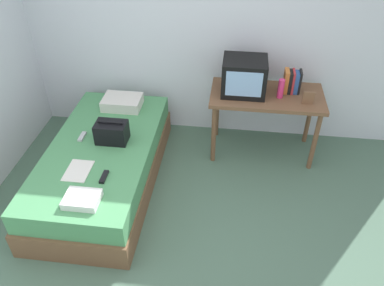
{
  "coord_description": "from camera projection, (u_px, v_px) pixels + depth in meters",
  "views": [
    {
      "loc": [
        0.36,
        -1.95,
        2.75
      ],
      "look_at": [
        -0.01,
        0.92,
        0.53
      ],
      "focal_mm": 36.15,
      "sensor_mm": 36.0,
      "label": 1
    }
  ],
  "objects": [
    {
      "name": "desk",
      "position": [
        266.0,
        102.0,
        4.02
      ],
      "size": [
        1.16,
        0.6,
        0.74
      ],
      "color": "brown",
      "rests_on": "ground"
    },
    {
      "name": "magazine",
      "position": [
        78.0,
        171.0,
        3.41
      ],
      "size": [
        0.21,
        0.29,
        0.01
      ],
      "primitive_type": "cube",
      "color": "white",
      "rests_on": "bed"
    },
    {
      "name": "water_bottle",
      "position": [
        281.0,
        89.0,
        3.85
      ],
      "size": [
        0.06,
        0.06,
        0.2
      ],
      "primitive_type": "cylinder",
      "color": "#E53372",
      "rests_on": "desk"
    },
    {
      "name": "tv",
      "position": [
        244.0,
        76.0,
        3.89
      ],
      "size": [
        0.44,
        0.39,
        0.36
      ],
      "color": "black",
      "rests_on": "desk"
    },
    {
      "name": "remote_silver",
      "position": [
        82.0,
        137.0,
        3.8
      ],
      "size": [
        0.04,
        0.14,
        0.02
      ],
      "primitive_type": "cube",
      "color": "#B7B7BC",
      "rests_on": "bed"
    },
    {
      "name": "handbag",
      "position": [
        112.0,
        132.0,
        3.7
      ],
      "size": [
        0.3,
        0.2,
        0.23
      ],
      "color": "black",
      "rests_on": "bed"
    },
    {
      "name": "ground_plane",
      "position": [
        179.0,
        259.0,
        3.24
      ],
      "size": [
        8.0,
        8.0,
        0.0
      ],
      "primitive_type": "plane",
      "color": "#4C6B56"
    },
    {
      "name": "bed",
      "position": [
        104.0,
        165.0,
        3.85
      ],
      "size": [
        1.0,
        2.0,
        0.48
      ],
      "color": "brown",
      "rests_on": "ground"
    },
    {
      "name": "folded_towel",
      "position": [
        82.0,
        199.0,
        3.09
      ],
      "size": [
        0.28,
        0.22,
        0.06
      ],
      "primitive_type": "cube",
      "color": "white",
      "rests_on": "bed"
    },
    {
      "name": "wall_back",
      "position": [
        205.0,
        22.0,
        4.03
      ],
      "size": [
        5.2,
        0.1,
        2.6
      ],
      "primitive_type": "cube",
      "color": "silver",
      "rests_on": "ground"
    },
    {
      "name": "remote_dark",
      "position": [
        104.0,
        177.0,
        3.33
      ],
      "size": [
        0.04,
        0.16,
        0.02
      ],
      "primitive_type": "cube",
      "color": "black",
      "rests_on": "bed"
    },
    {
      "name": "pillow",
      "position": [
        122.0,
        102.0,
        4.22
      ],
      "size": [
        0.41,
        0.3,
        0.12
      ],
      "primitive_type": "cube",
      "color": "silver",
      "rests_on": "bed"
    },
    {
      "name": "picture_frame",
      "position": [
        308.0,
        98.0,
        3.78
      ],
      "size": [
        0.11,
        0.02,
        0.13
      ],
      "primitive_type": "cube",
      "color": "brown",
      "rests_on": "desk"
    },
    {
      "name": "book_row",
      "position": [
        292.0,
        82.0,
        3.94
      ],
      "size": [
        0.17,
        0.15,
        0.24
      ],
      "color": "#CC7233",
      "rests_on": "desk"
    }
  ]
}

